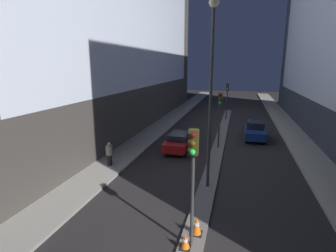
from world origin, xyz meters
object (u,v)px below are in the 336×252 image
street_lamp (212,72)px  traffic_cone_near (185,241)px  pedestrian_on_left_sidewalk (109,153)px  traffic_cone_far (197,225)px  car_left_lane (180,141)px  traffic_light_far (227,93)px  car_right_lane (255,131)px  traffic_light_mid (220,108)px  traffic_light_near (193,163)px

street_lamp → traffic_cone_near: 7.93m
traffic_cone_near → pedestrian_on_left_sidewalk: bearing=134.3°
traffic_cone_far → car_left_lane: car_left_lane is taller
traffic_light_far → car_right_lane: size_ratio=1.10×
traffic_light_mid → pedestrian_on_left_sidewalk: (-6.63, -5.88, -2.41)m
traffic_light_mid → pedestrian_on_left_sidewalk: traffic_light_mid is taller
traffic_cone_far → car_right_lane: 15.57m
car_right_lane → pedestrian_on_left_sidewalk: bearing=-135.0°
traffic_light_mid → traffic_light_near: bearing=-90.0°
traffic_light_mid → car_right_lane: (3.00, 3.74, -2.57)m
car_left_lane → traffic_light_mid: bearing=18.2°
traffic_cone_near → traffic_light_far: bearing=89.6°
car_left_lane → pedestrian_on_left_sidewalk: bearing=-126.6°
street_lamp → traffic_light_far: bearing=90.0°
street_lamp → traffic_light_mid: bearing=90.0°
traffic_light_mid → pedestrian_on_left_sidewalk: 9.18m
street_lamp → traffic_cone_far: (0.08, -4.33, -5.83)m
traffic_light_mid → traffic_cone_far: (0.08, -11.55, -2.88)m
car_right_lane → pedestrian_on_left_sidewalk: 13.61m
street_lamp → pedestrian_on_left_sidewalk: size_ratio=6.14×
traffic_cone_far → pedestrian_on_left_sidewalk: size_ratio=0.48×
car_right_lane → traffic_cone_far: bearing=-100.8°
car_left_lane → street_lamp: bearing=-64.3°
traffic_light_far → car_left_lane: bearing=-103.0°
pedestrian_on_left_sidewalk → traffic_light_mid: bearing=41.5°
traffic_light_far → traffic_cone_near: 24.66m
traffic_cone_far → traffic_light_mid: bearing=90.4°
traffic_light_mid → car_left_lane: (-3.00, -0.98, -2.62)m
street_lamp → pedestrian_on_left_sidewalk: bearing=168.5°
traffic_cone_far → car_right_lane: (2.91, 15.29, 0.31)m
street_lamp → pedestrian_on_left_sidewalk: (-6.63, 1.35, -5.36)m
traffic_light_mid → pedestrian_on_left_sidewalk: bearing=-138.5°
traffic_light_far → pedestrian_on_left_sidewalk: (-6.63, -17.87, -2.41)m
street_lamp → car_left_lane: street_lamp is taller
car_left_lane → car_right_lane: 7.63m
traffic_light_near → car_right_lane: 16.47m
traffic_light_far → street_lamp: street_lamp is taller
traffic_light_mid → traffic_cone_near: (-0.18, -12.49, -2.97)m
traffic_cone_near → car_left_lane: bearing=103.8°
traffic_light_mid → traffic_cone_near: size_ratio=7.80×
car_right_lane → traffic_cone_near: bearing=-101.1°
traffic_light_mid → car_right_lane: traffic_light_mid is taller
traffic_light_far → car_left_lane: traffic_light_far is taller
pedestrian_on_left_sidewalk → car_right_lane: bearing=45.0°
car_right_lane → pedestrian_on_left_sidewalk: size_ratio=2.57×
street_lamp → pedestrian_on_left_sidewalk: street_lamp is taller
traffic_light_far → car_left_lane: size_ratio=0.94×
pedestrian_on_left_sidewalk → traffic_light_near: bearing=-43.9°
traffic_cone_near → traffic_cone_far: bearing=74.4°
street_lamp → car_right_lane: size_ratio=2.39×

